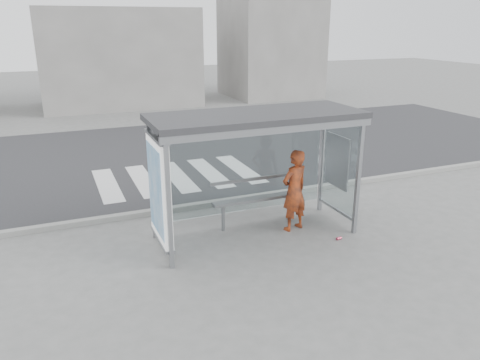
# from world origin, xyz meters

# --- Properties ---
(ground) EXTENTS (80.00, 80.00, 0.00)m
(ground) POSITION_xyz_m (0.00, 0.00, 0.00)
(ground) COLOR slate
(ground) RESTS_ON ground
(road) EXTENTS (30.00, 10.00, 0.01)m
(road) POSITION_xyz_m (0.00, 7.00, 0.00)
(road) COLOR #2A2A2D
(road) RESTS_ON ground
(curb) EXTENTS (30.00, 0.18, 0.12)m
(curb) POSITION_xyz_m (0.00, 1.95, 0.06)
(curb) COLOR gray
(curb) RESTS_ON ground
(crosswalk) EXTENTS (4.55, 3.00, 0.00)m
(crosswalk) POSITION_xyz_m (-0.50, 4.50, 0.00)
(crosswalk) COLOR silver
(crosswalk) RESTS_ON ground
(bus_shelter) EXTENTS (4.25, 1.65, 2.62)m
(bus_shelter) POSITION_xyz_m (-0.37, 0.06, 1.98)
(bus_shelter) COLOR gray
(bus_shelter) RESTS_ON ground
(building_center) EXTENTS (8.00, 5.00, 5.00)m
(building_center) POSITION_xyz_m (0.00, 18.00, 2.50)
(building_center) COLOR slate
(building_center) RESTS_ON ground
(building_right) EXTENTS (5.00, 5.00, 7.00)m
(building_right) POSITION_xyz_m (9.00, 18.00, 3.50)
(building_right) COLOR slate
(building_right) RESTS_ON ground
(person) EXTENTS (0.74, 0.59, 1.79)m
(person) POSITION_xyz_m (0.88, -0.03, 0.89)
(person) COLOR red
(person) RESTS_ON ground
(bench) EXTENTS (2.04, 0.33, 1.05)m
(bench) POSITION_xyz_m (0.24, 0.50, 0.62)
(bench) COLOR slate
(bench) RESTS_ON ground
(soda_can) EXTENTS (0.12, 0.08, 0.06)m
(soda_can) POSITION_xyz_m (1.51, -0.87, 0.03)
(soda_can) COLOR #C33955
(soda_can) RESTS_ON ground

